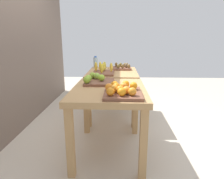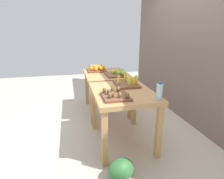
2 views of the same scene
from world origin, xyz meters
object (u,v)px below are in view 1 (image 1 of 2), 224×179
(display_table_right, at_px, (113,78))
(watermelon_pile, at_px, (125,95))
(apple_bin, at_px, (97,80))
(kiwi_bin, at_px, (122,67))
(banana_crate, at_px, (103,71))
(display_table_left, at_px, (109,98))
(orange_bin, at_px, (122,91))
(water_bottle, at_px, (96,62))

(display_table_right, xyz_separation_m, watermelon_pile, (0.88, -0.23, -0.54))
(apple_bin, height_order, watermelon_pile, apple_bin)
(apple_bin, xyz_separation_m, kiwi_bin, (1.13, -0.32, -0.01))
(banana_crate, relative_size, kiwi_bin, 1.22)
(banana_crate, distance_m, watermelon_pile, 1.36)
(display_table_left, xyz_separation_m, display_table_right, (1.12, 0.00, 0.00))
(kiwi_bin, bearing_deg, banana_crate, 147.77)
(orange_bin, xyz_separation_m, kiwi_bin, (1.63, -0.02, -0.01))
(display_table_left, bearing_deg, apple_bin, 33.36)
(apple_bin, relative_size, banana_crate, 0.92)
(display_table_left, bearing_deg, kiwi_bin, -6.80)
(display_table_left, distance_m, display_table_right, 1.12)
(display_table_right, xyz_separation_m, orange_bin, (-1.39, -0.14, 0.16))
(display_table_left, distance_m, orange_bin, 0.34)
(display_table_left, xyz_separation_m, kiwi_bin, (1.36, -0.16, 0.15))
(display_table_right, distance_m, orange_bin, 1.40)
(apple_bin, relative_size, kiwi_bin, 1.12)
(apple_bin, distance_m, water_bottle, 1.32)
(watermelon_pile, bearing_deg, display_table_right, 165.25)
(display_table_right, distance_m, watermelon_pile, 1.06)
(orange_bin, height_order, banana_crate, banana_crate)
(kiwi_bin, height_order, water_bottle, water_bottle)
(display_table_right, relative_size, watermelon_pile, 1.58)
(display_table_left, height_order, display_table_right, same)
(display_table_left, bearing_deg, water_bottle, 12.09)
(kiwi_bin, distance_m, water_bottle, 0.53)
(display_table_left, height_order, watermelon_pile, display_table_left)
(banana_crate, relative_size, watermelon_pile, 0.67)
(banana_crate, bearing_deg, apple_bin, 178.28)
(water_bottle, bearing_deg, banana_crate, -163.25)
(kiwi_bin, xyz_separation_m, water_bottle, (0.18, 0.49, 0.07))
(kiwi_bin, bearing_deg, apple_bin, 164.30)
(apple_bin, xyz_separation_m, water_bottle, (1.30, 0.17, 0.06))
(display_table_left, bearing_deg, banana_crate, 8.60)
(orange_bin, distance_m, apple_bin, 0.58)
(display_table_right, xyz_separation_m, kiwi_bin, (0.24, -0.16, 0.15))
(display_table_right, height_order, orange_bin, orange_bin)
(orange_bin, bearing_deg, banana_crate, 13.25)
(display_table_left, distance_m, water_bottle, 1.59)
(display_table_left, bearing_deg, watermelon_pile, -6.61)
(kiwi_bin, bearing_deg, watermelon_pile, -6.21)
(display_table_right, distance_m, banana_crate, 0.31)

